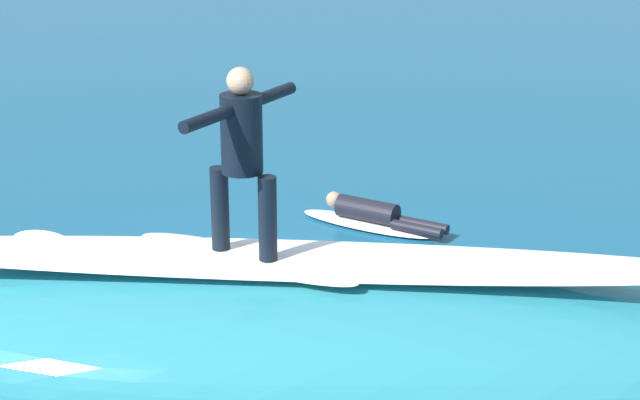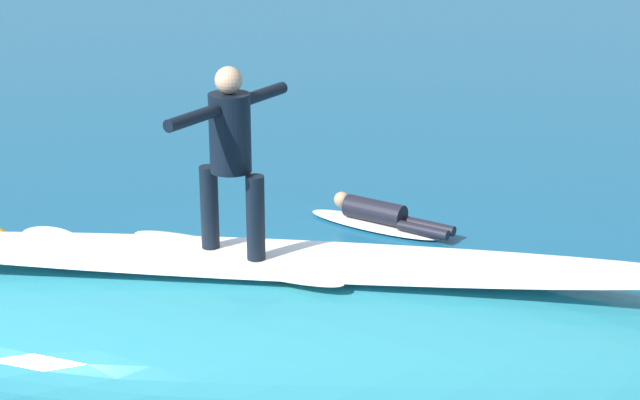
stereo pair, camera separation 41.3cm
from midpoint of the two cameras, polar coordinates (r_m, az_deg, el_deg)
ground_plane at (r=12.46m, az=-0.11°, el=-5.48°), size 120.00×120.00×0.00m
wave_crest at (r=9.62m, az=-1.32°, el=-7.86°), size 9.48×3.95×1.64m
wave_foam_lip at (r=9.26m, az=-1.36°, el=-3.11°), size 7.87×2.05×0.08m
surfboard_riding at (r=9.31m, az=-3.28°, el=-3.01°), size 2.10×1.66×0.08m
surfer_riding at (r=8.99m, az=-3.39°, el=2.78°), size 0.95×1.31×1.61m
surfboard_paddling at (r=14.78m, az=3.66°, el=-1.29°), size 1.92×1.56×0.08m
surfer_paddling at (r=14.65m, az=4.14°, el=-0.73°), size 1.57×1.21×0.32m
foam_patch_mid at (r=14.62m, az=-13.16°, el=-1.90°), size 1.07×1.03×0.13m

